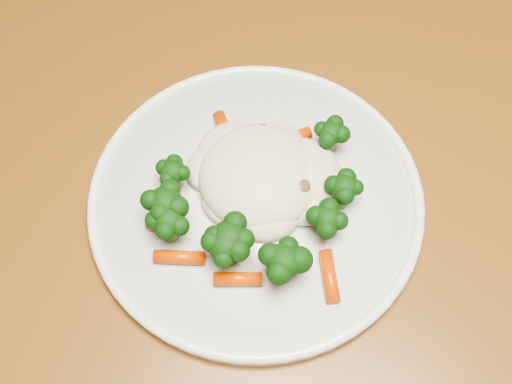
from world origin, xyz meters
TOP-DOWN VIEW (x-y plane):
  - dining_table at (-0.20, 0.11)m, footprint 1.26×0.95m
  - plate at (-0.27, 0.11)m, footprint 0.30×0.30m
  - meal at (-0.27, 0.10)m, footprint 0.19×0.18m

SIDE VIEW (x-z plane):
  - dining_table at x=-0.20m, z-range 0.27..1.02m
  - plate at x=-0.27m, z-range 0.75..0.76m
  - meal at x=-0.27m, z-range 0.76..0.81m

